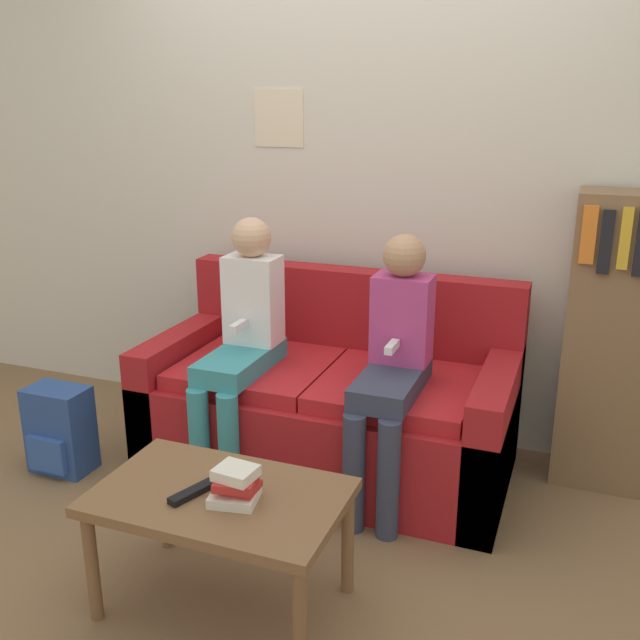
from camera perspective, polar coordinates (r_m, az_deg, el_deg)
The scene contains 10 objects.
ground_plane at distance 3.03m, azimuth -2.74°, elevation -15.79°, with size 10.00×10.00×0.00m, color brown.
wall_back at distance 3.51m, azimuth 3.82°, elevation 11.57°, with size 8.00×0.07×2.60m.
couch at distance 3.31m, azimuth 0.86°, elevation -6.86°, with size 1.63×0.82×0.87m.
coffee_table at distance 2.43m, azimuth -7.91°, elevation -14.62°, with size 0.81×0.51×0.43m.
person_left at distance 3.15m, azimuth -6.27°, elevation -1.31°, with size 0.24×0.56×1.16m.
person_right at distance 2.92m, azimuth 5.88°, elevation -3.12°, with size 0.24×0.56×1.13m.
tv_remote at distance 2.39m, azimuth -10.19°, elevation -13.42°, with size 0.10×0.17×0.02m.
book_stack at distance 2.33m, azimuth -6.76°, elevation -12.96°, with size 0.17×0.17×0.12m.
bookshelf at distance 3.30m, azimuth 22.19°, elevation -1.65°, with size 0.38×0.30×1.29m.
backpack at distance 3.51m, azimuth -20.10°, elevation -8.29°, with size 0.28×0.21×0.40m.
Camera 1 is at (1.04, -2.31, 1.66)m, focal length 40.00 mm.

